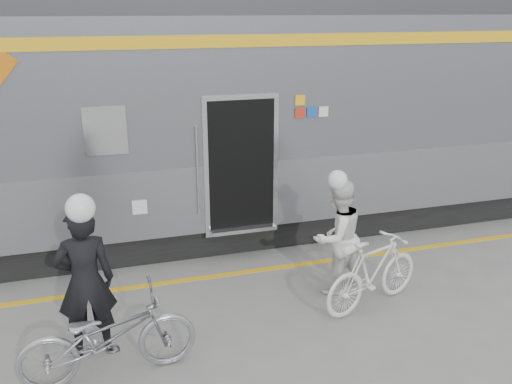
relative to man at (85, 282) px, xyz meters
name	(u,v)px	position (x,y,z in m)	size (l,w,h in m)	color
ground	(253,359)	(1.79, -0.71, -0.92)	(90.00, 90.00, 0.00)	slate
train	(91,124)	(0.21, 3.48, 1.13)	(24.00, 3.17, 4.10)	black
safety_strip	(213,276)	(1.79, 1.44, -0.92)	(24.00, 0.12, 0.01)	gold
man	(85,282)	(0.00, 0.00, 0.00)	(0.67, 0.44, 1.84)	black
bicycle_left	(108,337)	(0.20, -0.55, -0.41)	(0.67, 1.93, 1.02)	#95979C
woman	(337,237)	(3.40, 0.53, -0.08)	(0.81, 0.63, 1.68)	white
bicycle_right	(373,272)	(3.70, -0.02, -0.41)	(0.48, 1.69, 1.02)	silver
helmet_man	(75,193)	(0.00, 0.00, 1.08)	(0.32, 0.32, 0.32)	white
helmet_woman	(341,171)	(3.40, 0.53, 0.89)	(0.27, 0.27, 0.27)	white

